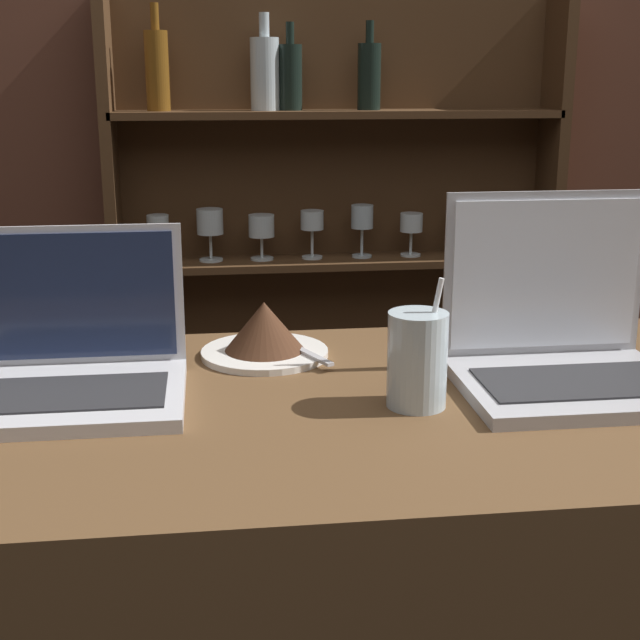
{
  "coord_description": "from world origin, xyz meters",
  "views": [
    {
      "loc": [
        -0.21,
        -0.76,
        1.39
      ],
      "look_at": [
        -0.07,
        0.36,
        1.08
      ],
      "focal_mm": 50.0,
      "sensor_mm": 36.0,
      "label": 1
    }
  ],
  "objects": [
    {
      "name": "back_shelf",
      "position": [
        0.14,
        1.7,
        0.85
      ],
      "size": [
        1.24,
        0.18,
        1.61
      ],
      "color": "#472D19",
      "rests_on": "ground_plane"
    },
    {
      "name": "laptop_far",
      "position": [
        0.27,
        0.36,
        1.03
      ],
      "size": [
        0.3,
        0.25,
        0.26
      ],
      "color": "#ADADB2",
      "rests_on": "bar_counter"
    },
    {
      "name": "water_glass",
      "position": [
        0.05,
        0.3,
        1.04
      ],
      "size": [
        0.08,
        0.08,
        0.17
      ],
      "color": "silver",
      "rests_on": "bar_counter"
    },
    {
      "name": "cake_plate",
      "position": [
        -0.13,
        0.53,
        1.01
      ],
      "size": [
        0.19,
        0.19,
        0.08
      ],
      "color": "silver",
      "rests_on": "bar_counter"
    },
    {
      "name": "laptop_near",
      "position": [
        -0.4,
        0.39,
        1.02
      ],
      "size": [
        0.31,
        0.24,
        0.21
      ],
      "color": "silver",
      "rests_on": "bar_counter"
    },
    {
      "name": "back_wall",
      "position": [
        0.0,
        1.78,
        1.35
      ],
      "size": [
        7.0,
        0.06,
        2.7
      ],
      "color": "brown",
      "rests_on": "ground_plane"
    }
  ]
}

